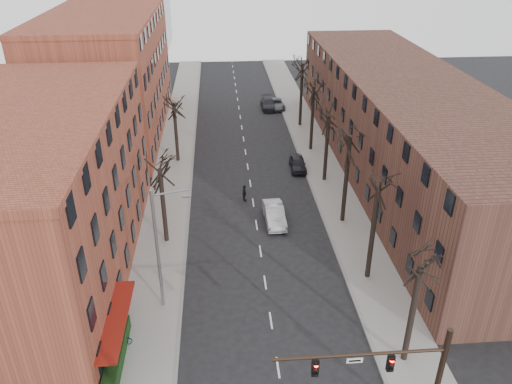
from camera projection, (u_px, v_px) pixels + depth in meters
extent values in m
cube|color=gray|center=(175.00, 157.00, 56.15)|extent=(4.00, 90.00, 0.15)
cube|color=gray|center=(315.00, 153.00, 57.26)|extent=(4.00, 90.00, 0.15)
cube|color=brown|center=(37.00, 199.00, 35.21)|extent=(12.00, 26.00, 12.00)
cube|color=brown|center=(109.00, 77.00, 60.24)|extent=(12.00, 28.00, 14.00)
cube|color=#533226|center=(404.00, 126.00, 51.09)|extent=(12.00, 50.00, 10.00)
cube|color=maroon|center=(122.00, 352.00, 30.58)|extent=(1.20, 7.00, 0.15)
cube|color=#193713|center=(116.00, 356.00, 29.39)|extent=(0.80, 6.00, 1.00)
cylinder|color=black|center=(360.00, 355.00, 22.46)|extent=(8.00, 0.16, 0.16)
cube|color=black|center=(390.00, 363.00, 22.87)|extent=(0.32, 0.22, 0.95)
cube|color=black|center=(315.00, 368.00, 22.63)|extent=(0.32, 0.22, 0.95)
cube|color=silver|center=(355.00, 360.00, 22.61)|extent=(0.75, 0.04, 0.28)
cylinder|color=slate|center=(158.00, 252.00, 32.13)|extent=(0.20, 0.20, 9.00)
cylinder|color=slate|center=(169.00, 193.00, 30.18)|extent=(2.39, 0.12, 0.46)
cube|color=slate|center=(186.00, 196.00, 30.39)|extent=(0.50, 0.22, 0.14)
imported|color=#B4B7BB|center=(274.00, 214.00, 43.63)|extent=(1.78, 4.71, 1.53)
imported|color=black|center=(298.00, 163.00, 53.19)|extent=(1.77, 4.10, 1.38)
imported|color=black|center=(268.00, 104.00, 71.04)|extent=(2.02, 4.93, 1.43)
imported|color=#57595E|center=(276.00, 104.00, 71.18)|extent=(2.36, 4.76, 1.30)
imported|color=black|center=(112.00, 360.00, 28.58)|extent=(1.11, 1.01, 1.86)
imported|color=black|center=(244.00, 193.00, 46.96)|extent=(0.61, 1.05, 1.68)
imported|color=gray|center=(119.00, 340.00, 30.63)|extent=(1.68, 0.73, 0.85)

